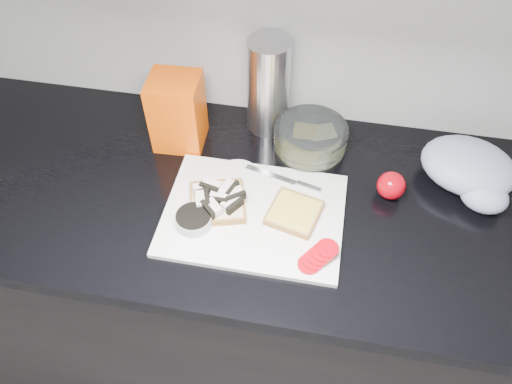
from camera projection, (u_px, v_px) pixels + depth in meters
base_cabinet at (289, 297)px, 1.52m from camera, size 3.50×0.60×0.86m
countertop at (299, 205)px, 1.17m from camera, size 3.50×0.64×0.04m
cutting_board at (254, 215)px, 1.12m from camera, size 0.40×0.30×0.01m
bread_left at (217, 200)px, 1.12m from camera, size 0.16×0.16×0.04m
bread_right at (294, 213)px, 1.11m from camera, size 0.14×0.14×0.02m
tomato_slices at (318, 256)px, 1.03m from camera, size 0.10×0.10×0.02m
knife at (292, 182)px, 1.17m from camera, size 0.19×0.06×0.01m
seed_tub at (194, 221)px, 1.09m from camera, size 0.08×0.08×0.04m
tub_lid at (237, 177)px, 1.20m from camera, size 0.13×0.13×0.01m
glass_bowl at (310, 139)px, 1.23m from camera, size 0.18×0.18×0.08m
bread_bag at (177, 112)px, 1.21m from camera, size 0.13×0.12×0.19m
steel_canister at (268, 86)px, 1.23m from camera, size 0.11×0.11×0.25m
grocery_bag at (471, 170)px, 1.16m from camera, size 0.26×0.25×0.10m
whole_tomatoes at (391, 186)px, 1.14m from camera, size 0.07×0.07×0.07m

